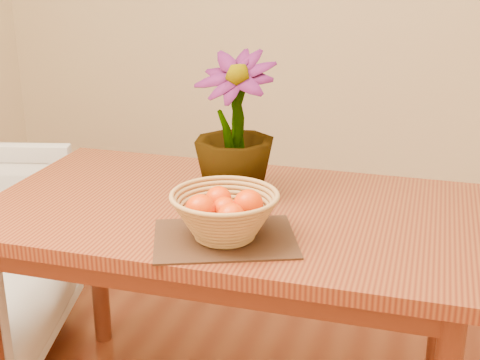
# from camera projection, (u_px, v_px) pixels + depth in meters

# --- Properties ---
(table) EXTENTS (1.40, 0.80, 0.75)m
(table) POSITION_uv_depth(u_px,v_px,m) (230.00, 234.00, 1.94)
(table) COLOR brown
(table) RESTS_ON floor
(placemat) EXTENTS (0.43, 0.38, 0.01)m
(placemat) POSITION_uv_depth(u_px,v_px,m) (225.00, 238.00, 1.70)
(placemat) COLOR #392214
(placemat) RESTS_ON table
(wicker_basket) EXTENTS (0.28, 0.28, 0.11)m
(wicker_basket) POSITION_uv_depth(u_px,v_px,m) (225.00, 217.00, 1.68)
(wicker_basket) COLOR tan
(wicker_basket) RESTS_ON placemat
(orange_pile) EXTENTS (0.18, 0.17, 0.08)m
(orange_pile) POSITION_uv_depth(u_px,v_px,m) (225.00, 207.00, 1.67)
(orange_pile) COLOR red
(orange_pile) RESTS_ON wicker_basket
(potted_plant) EXTENTS (0.27, 0.27, 0.43)m
(potted_plant) POSITION_uv_depth(u_px,v_px,m) (234.00, 126.00, 1.93)
(potted_plant) COLOR #173F12
(potted_plant) RESTS_ON table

